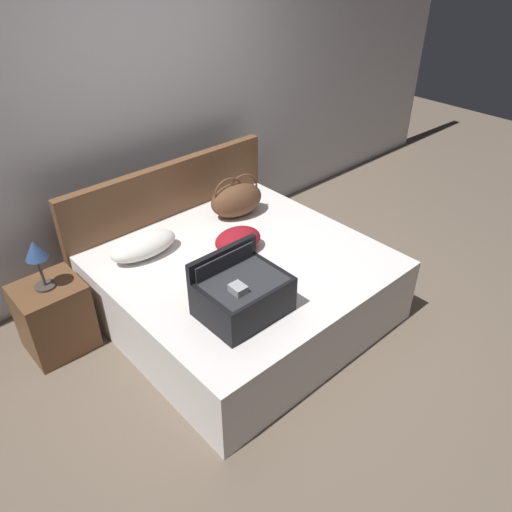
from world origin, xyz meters
TOP-DOWN VIEW (x-y plane):
  - ground_plane at (0.00, 0.00)m, footprint 12.00×12.00m
  - back_wall at (0.00, 1.65)m, footprint 8.00×0.10m
  - bed at (0.00, 0.40)m, footprint 1.86×1.77m
  - headboard at (0.00, 1.33)m, footprint 1.89×0.08m
  - hard_case_large at (-0.38, -0.03)m, footprint 0.53×0.42m
  - duffel_bag at (0.39, 0.94)m, footprint 0.49×0.34m
  - pillow_near_headboard at (0.06, 0.53)m, footprint 0.40×0.32m
  - pillow_center_head at (-0.50, 0.94)m, footprint 0.53×0.27m
  - nightstand at (-1.21, 1.04)m, footprint 0.44×0.40m
  - table_lamp at (-1.21, 1.04)m, footprint 0.14×0.14m

SIDE VIEW (x-z plane):
  - ground_plane at x=0.00m, z-range 0.00..0.00m
  - bed at x=0.00m, z-range 0.00..0.52m
  - nightstand at x=-1.21m, z-range 0.00..0.54m
  - headboard at x=0.00m, z-range 0.00..0.97m
  - pillow_center_head at x=-0.50m, z-range 0.52..0.69m
  - pillow_near_headboard at x=0.06m, z-range 0.52..0.69m
  - hard_case_large at x=-0.38m, z-range 0.47..0.85m
  - duffel_bag at x=0.39m, z-range 0.49..0.84m
  - table_lamp at x=-1.21m, z-range 0.62..0.98m
  - back_wall at x=0.00m, z-range 0.00..2.60m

